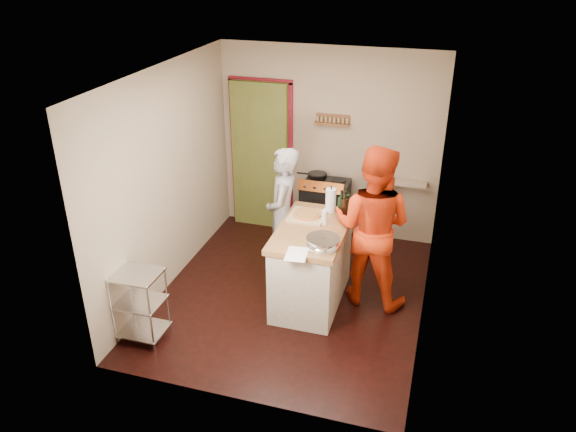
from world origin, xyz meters
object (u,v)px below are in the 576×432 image
Objects in this scene: wire_shelving at (140,303)px; person_red at (372,226)px; stove at (325,211)px; person_stripe at (283,214)px; island at (312,263)px.

person_red reaches higher than wire_shelving.
stove is at bearing -47.10° from person_red.
wire_shelving is 0.48× the size of person_stripe.
stove is 0.73× the size of island.
person_stripe reaches higher than stove.
wire_shelving is (-1.33, -2.62, -0.01)m from stove.
stove is 1.47m from island.
wire_shelving is at bearing -142.50° from island.
wire_shelving is 2.61m from person_red.
stove is 0.61× the size of person_stripe.
person_stripe is (1.04, 1.63, 0.39)m from wire_shelving.
person_red is at bearing 69.80° from person_stripe.
person_red is (0.62, 0.24, 0.44)m from island.
stove is 2.94m from wire_shelving.
person_stripe is 1.13m from person_red.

